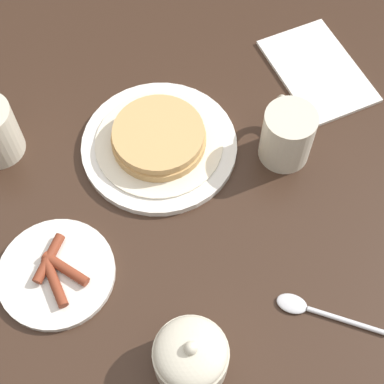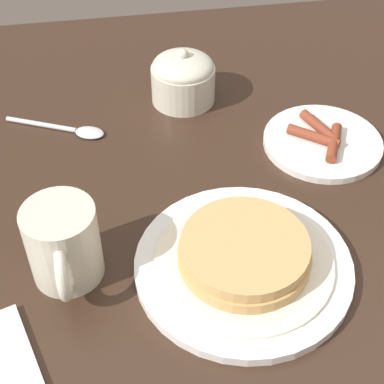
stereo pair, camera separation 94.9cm
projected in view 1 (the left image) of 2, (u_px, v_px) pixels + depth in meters
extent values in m
plane|color=#51473F|center=(189.00, 310.00, 1.55)|extent=(8.00, 8.00, 0.00)
cube|color=#332116|center=(187.00, 167.00, 0.92)|extent=(1.17, 0.95, 0.03)
cube|color=#332116|center=(328.00, 54.00, 1.51)|extent=(0.07, 0.07, 0.71)
cube|color=#332116|center=(2.00, 81.00, 1.47)|extent=(0.07, 0.07, 0.71)
cylinder|color=white|center=(159.00, 146.00, 0.91)|extent=(0.24, 0.24, 0.01)
cylinder|color=beige|center=(159.00, 143.00, 0.90)|extent=(0.20, 0.20, 0.00)
cylinder|color=tan|center=(159.00, 139.00, 0.89)|extent=(0.14, 0.14, 0.01)
cylinder|color=tan|center=(158.00, 134.00, 0.88)|extent=(0.14, 0.14, 0.01)
cylinder|color=silver|center=(56.00, 273.00, 0.81)|extent=(0.16, 0.16, 0.01)
cylinder|color=brown|center=(55.00, 282.00, 0.79)|extent=(0.07, 0.04, 0.01)
cylinder|color=brown|center=(49.00, 258.00, 0.81)|extent=(0.07, 0.04, 0.01)
cylinder|color=brown|center=(65.00, 269.00, 0.80)|extent=(0.06, 0.07, 0.01)
cylinder|color=beige|center=(287.00, 137.00, 0.87)|extent=(0.08, 0.08, 0.09)
torus|color=beige|center=(283.00, 116.00, 0.89)|extent=(0.06, 0.01, 0.06)
cylinder|color=#472819|center=(291.00, 121.00, 0.83)|extent=(0.07, 0.07, 0.00)
cylinder|color=beige|center=(191.00, 358.00, 0.73)|extent=(0.09, 0.09, 0.05)
ellipsoid|color=beige|center=(191.00, 352.00, 0.70)|extent=(0.09, 0.09, 0.03)
sphere|color=beige|center=(191.00, 348.00, 0.69)|extent=(0.02, 0.02, 0.02)
cube|color=silver|center=(318.00, 71.00, 0.99)|extent=(0.23, 0.18, 0.01)
cylinder|color=silver|center=(346.00, 321.00, 0.78)|extent=(0.05, 0.10, 0.01)
ellipsoid|color=silver|center=(292.00, 304.00, 0.79)|extent=(0.04, 0.05, 0.01)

